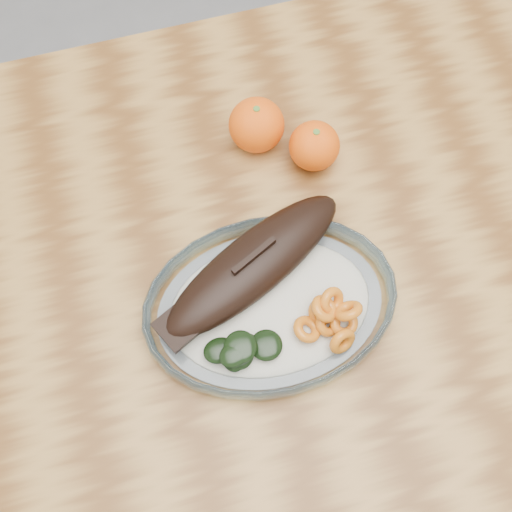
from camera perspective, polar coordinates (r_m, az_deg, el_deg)
The scene contains 5 objects.
ground at distance 1.49m, azimuth 3.71°, elevation -11.36°, with size 3.00×3.00×0.00m, color slate.
dining_table at distance 0.86m, azimuth 6.31°, elevation -2.93°, with size 1.20×0.80×0.75m.
plated_meal at distance 0.73m, azimuth 1.18°, elevation -4.09°, with size 0.54×0.54×0.08m.
orange_left at distance 0.81m, azimuth 0.05°, elevation 11.56°, with size 0.07×0.07×0.07m, color #FF3F05.
orange_right at distance 0.80m, azimuth 5.20°, elevation 9.72°, with size 0.06×0.06×0.06m, color #FF3F05.
Camera 1 is at (-0.17, -0.25, 1.46)m, focal length 45.00 mm.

